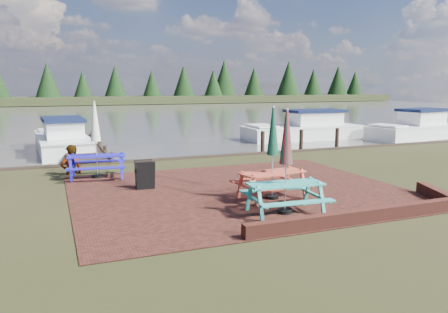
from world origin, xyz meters
name	(u,v)px	position (x,y,z in m)	size (l,w,h in m)	color
ground	(255,200)	(0.00, 0.00, 0.00)	(120.00, 120.00, 0.00)	black
paving	(239,191)	(0.00, 1.00, 0.01)	(9.00, 7.50, 0.02)	#331710
brick_wall	(388,210)	(2.15, -2.42, 0.15)	(6.21, 1.79, 0.30)	#4C1E16
water	(99,114)	(0.00, 37.00, 0.00)	(120.00, 60.00, 0.02)	#44423A
far_treeline	(79,83)	(0.00, 66.00, 3.28)	(120.00, 10.00, 8.10)	black
picnic_table_teal	(286,178)	(0.10, -1.38, 0.84)	(1.85, 1.67, 2.39)	teal
picnic_table_red	(272,167)	(0.45, -0.09, 0.84)	(1.89, 1.73, 2.39)	#BC4630
picnic_table_blue	(96,152)	(-3.50, 4.30, 0.85)	(1.96, 1.80, 2.43)	#1C16AB
chalkboard	(145,175)	(-2.40, 2.17, 0.43)	(0.52, 0.51, 0.83)	black
jetty	(82,146)	(-3.50, 11.28, 0.11)	(1.76, 9.08, 1.00)	black
boat_jetty	(63,141)	(-4.31, 11.77, 0.35)	(2.58, 6.48, 1.84)	white
boat_near	(305,130)	(8.99, 11.97, 0.37)	(7.03, 2.54, 1.89)	white
boat_far	(415,129)	(15.09, 9.65, 0.38)	(6.51, 3.24, 1.94)	white
person	(70,145)	(-4.24, 5.25, 0.98)	(0.71, 0.47, 1.95)	gray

